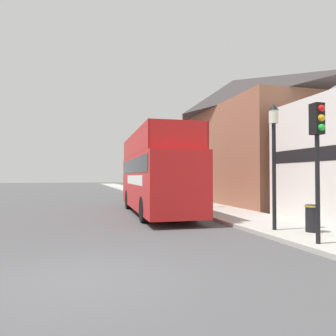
{
  "coord_description": "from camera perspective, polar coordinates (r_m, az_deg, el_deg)",
  "views": [
    {
      "loc": [
        -0.15,
        -6.4,
        1.96
      ],
      "look_at": [
        4.43,
        9.8,
        2.37
      ],
      "focal_mm": 35.0,
      "sensor_mm": 36.0,
      "label": 1
    }
  ],
  "objects": [
    {
      "name": "ground_plane",
      "position": [
        27.47,
        -15.5,
        -5.43
      ],
      "size": [
        144.0,
        144.0,
        0.0
      ],
      "primitive_type": "plane",
      "color": "#4C4C4F"
    },
    {
      "name": "lamp_post_nearest",
      "position": [
        11.73,
        17.95,
        4.35
      ],
      "size": [
        0.35,
        0.35,
        4.28
      ],
      "color": "black",
      "rests_on": "sidewalk"
    },
    {
      "name": "sidewalk",
      "position": [
        25.56,
        1.04,
        -5.63
      ],
      "size": [
        3.18,
        108.0,
        0.14
      ],
      "color": "#ADAAA3",
      "rests_on": "ground_plane"
    },
    {
      "name": "brick_terrace_rear",
      "position": [
        26.4,
        11.31,
        4.75
      ],
      "size": [
        6.0,
        17.46,
        9.54
      ],
      "color": "#9E664C",
      "rests_on": "ground_plane"
    },
    {
      "name": "lamp_post_second",
      "position": [
        18.86,
        3.48,
        3.4
      ],
      "size": [
        0.35,
        0.35,
        4.95
      ],
      "color": "black",
      "rests_on": "sidewalk"
    },
    {
      "name": "litter_bin",
      "position": [
        11.73,
        23.86,
        -7.88
      ],
      "size": [
        0.48,
        0.48,
        0.88
      ],
      "color": "black",
      "rests_on": "sidewalk"
    },
    {
      "name": "tour_bus",
      "position": [
        16.95,
        -2.19,
        -1.6
      ],
      "size": [
        2.84,
        10.06,
        4.1
      ],
      "rotation": [
        0.0,
        0.0,
        -0.04
      ],
      "color": "red",
      "rests_on": "ground_plane"
    },
    {
      "name": "lamp_post_third",
      "position": [
        26.55,
        -2.16,
        1.33
      ],
      "size": [
        0.35,
        0.35,
        4.43
      ],
      "color": "black",
      "rests_on": "sidewalk"
    },
    {
      "name": "traffic_signal",
      "position": [
        9.75,
        24.62,
        4.37
      ],
      "size": [
        0.28,
        0.42,
        3.79
      ],
      "color": "black",
      "rests_on": "sidewalk"
    },
    {
      "name": "parked_car_ahead_of_bus",
      "position": [
        24.05,
        -4.64,
        -4.47
      ],
      "size": [
        2.03,
        4.22,
        1.43
      ],
      "rotation": [
        0.0,
        0.0,
        0.06
      ],
      "color": "#9E9EA3",
      "rests_on": "ground_plane"
    }
  ]
}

